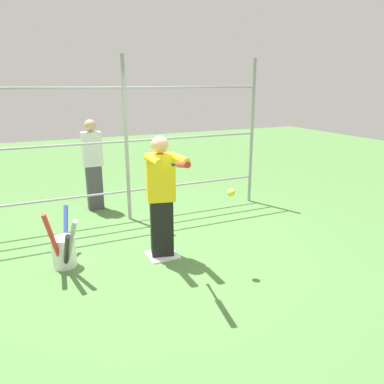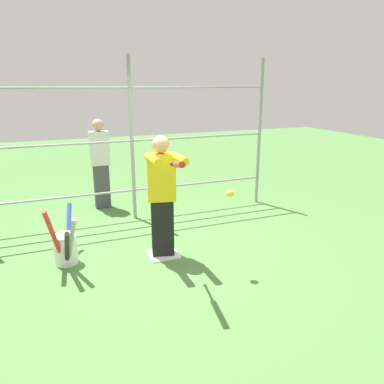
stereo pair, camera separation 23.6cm
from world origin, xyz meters
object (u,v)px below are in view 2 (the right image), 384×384
at_px(softball_in_flight, 230,193).
at_px(bystander_behind_fence, 100,163).
at_px(baseball_bat_swinging, 178,164).
at_px(batter, 162,193).
at_px(bat_bucket, 66,247).

relative_size(softball_in_flight, bystander_behind_fence, 0.06).
bearing_deg(baseball_bat_swinging, softball_in_flight, -166.15).
relative_size(batter, bat_bucket, 1.40).
height_order(batter, bystander_behind_fence, bystander_behind_fence).
bearing_deg(baseball_bat_swinging, bystander_behind_fence, -84.28).
bearing_deg(softball_in_flight, bat_bucket, -26.82).
bearing_deg(bystander_behind_fence, batter, 100.04).
bearing_deg(bat_bucket, baseball_bat_swinging, 135.68).
bearing_deg(bystander_behind_fence, bat_bucket, 69.31).
bearing_deg(bystander_behind_fence, softball_in_flight, 108.62).
bearing_deg(bat_bucket, bystander_behind_fence, -110.69).
distance_m(softball_in_flight, bystander_behind_fence, 3.30).
bearing_deg(batter, bystander_behind_fence, -79.96).
distance_m(batter, baseball_bat_swinging, 1.06).
height_order(baseball_bat_swinging, bat_bucket, baseball_bat_swinging).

